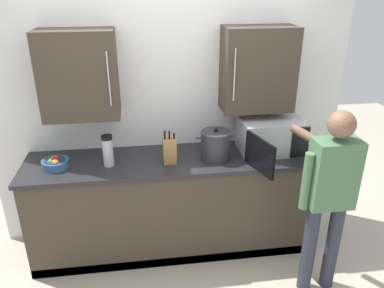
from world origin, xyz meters
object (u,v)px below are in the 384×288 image
Objects in this scene: microwave_oven at (268,136)px; knife_block at (170,150)px; fruit_bowl at (55,163)px; stock_pot at (216,145)px; person_figure at (329,190)px; thermos_flask at (108,151)px.

knife_block is (-0.90, -0.08, -0.04)m from microwave_oven.
stock_pot is (1.36, -0.01, 0.08)m from fruit_bowl.
microwave_oven reaches higher than knife_block.
stock_pot is 1.00m from person_figure.
fruit_bowl is at bearing 179.60° from stock_pot.
thermos_flask is (0.44, -0.02, 0.09)m from fruit_bowl.
stock_pot is at bearing 139.00° from person_figure.
fruit_bowl is 1.37m from stock_pot.
knife_block is at bearing -179.38° from stock_pot.
knife_block is at bearing 0.54° from thermos_flask.
person_figure reaches higher than thermos_flask.
knife_block is at bearing -174.68° from microwave_oven.
person_figure is at bearing -17.34° from fruit_bowl.
person_figure is (0.25, -0.73, -0.15)m from microwave_oven.
knife_block is 1.09× the size of thermos_flask.
thermos_flask is at bearing -176.42° from microwave_oven.
knife_block is 0.52m from thermos_flask.
thermos_flask is at bearing -179.42° from stock_pot.
microwave_oven is 0.79m from person_figure.
stock_pot is 1.19× the size of knife_block.
knife_block is at bearing -0.83° from fruit_bowl.
thermos_flask is (-1.42, -0.09, -0.02)m from microwave_oven.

